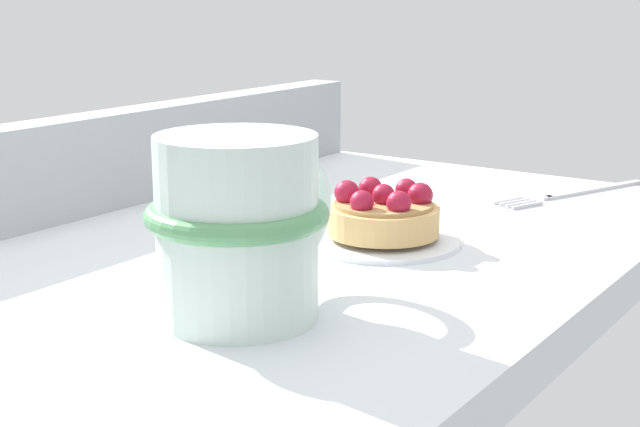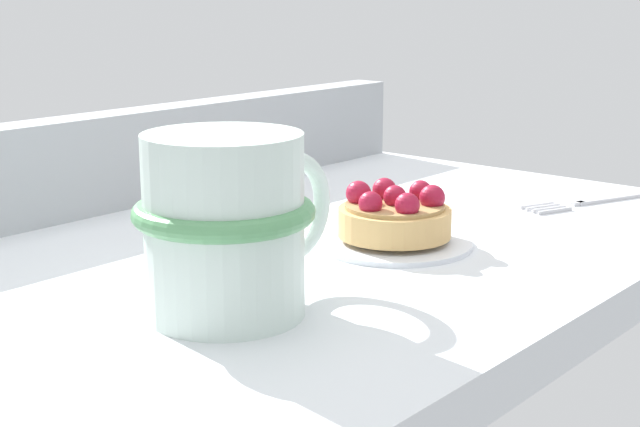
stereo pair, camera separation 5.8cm
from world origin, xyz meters
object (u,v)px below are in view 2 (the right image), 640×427
Objects in this scene: dessert_fork at (607,198)px; dessert_plate at (394,241)px; raspberry_tart at (395,216)px; coffee_mug at (228,223)px.

dessert_plate is at bearing 166.22° from dessert_fork.
dessert_plate is at bearing -150.12° from raspberry_tart.
dessert_fork is (23.22, -5.70, -0.04)cm from dessert_plate.
dessert_plate is 23.91cm from dessert_fork.
raspberry_tart is at bearing 3.99° from coffee_mug.
raspberry_tart is (0.03, 0.02, 1.85)cm from dessert_plate.
raspberry_tart is 0.58× the size of coffee_mug.
coffee_mug is at bearing 173.69° from dessert_fork.
dessert_plate is 0.65× the size of dessert_fork.
dessert_plate is 1.85cm from raspberry_tart.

